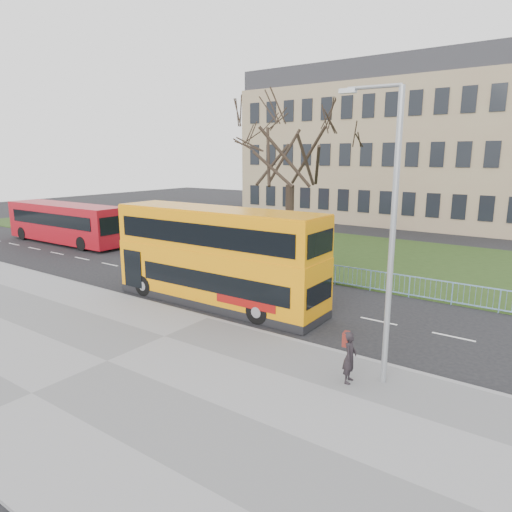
# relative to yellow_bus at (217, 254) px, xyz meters

# --- Properties ---
(ground) EXTENTS (120.00, 120.00, 0.00)m
(ground) POSITION_rel_yellow_bus_xyz_m (1.13, -0.39, -2.40)
(ground) COLOR black
(ground) RESTS_ON ground
(pavement) EXTENTS (80.00, 10.50, 0.12)m
(pavement) POSITION_rel_yellow_bus_xyz_m (1.13, -7.14, -2.34)
(pavement) COLOR slate
(pavement) RESTS_ON ground
(kerb) EXTENTS (80.00, 0.20, 0.14)m
(kerb) POSITION_rel_yellow_bus_xyz_m (1.13, -1.94, -2.33)
(kerb) COLOR gray
(kerb) RESTS_ON ground
(grass_verge) EXTENTS (80.00, 15.40, 0.08)m
(grass_verge) POSITION_rel_yellow_bus_xyz_m (1.13, 13.91, -2.36)
(grass_verge) COLOR #1F3312
(grass_verge) RESTS_ON ground
(guard_railing) EXTENTS (40.00, 0.12, 1.10)m
(guard_railing) POSITION_rel_yellow_bus_xyz_m (1.13, 6.21, -1.85)
(guard_railing) COLOR #7FAFE2
(guard_railing) RESTS_ON ground
(bare_tree) EXTENTS (8.29, 8.29, 11.84)m
(bare_tree) POSITION_rel_yellow_bus_xyz_m (-1.87, 9.61, 3.60)
(bare_tree) COLOR black
(bare_tree) RESTS_ON grass_verge
(civic_building) EXTENTS (30.00, 15.00, 14.00)m
(civic_building) POSITION_rel_yellow_bus_xyz_m (-3.87, 34.61, 4.60)
(civic_building) COLOR #8D7459
(civic_building) RESTS_ON ground
(yellow_bus) EXTENTS (10.69, 2.64, 4.47)m
(yellow_bus) POSITION_rel_yellow_bus_xyz_m (0.00, 0.00, 0.00)
(yellow_bus) COLOR orange
(yellow_bus) RESTS_ON ground
(red_bus) EXTENTS (11.95, 2.86, 3.14)m
(red_bus) POSITION_rel_yellow_bus_xyz_m (-19.88, 4.87, -0.72)
(red_bus) COLOR maroon
(red_bus) RESTS_ON ground
(pedestrian) EXTENTS (0.48, 0.65, 1.62)m
(pedestrian) POSITION_rel_yellow_bus_xyz_m (8.38, -3.80, -1.47)
(pedestrian) COLOR black
(pedestrian) RESTS_ON pavement
(street_lamp) EXTENTS (1.83, 0.33, 8.64)m
(street_lamp) POSITION_rel_yellow_bus_xyz_m (9.13, -3.19, 2.46)
(street_lamp) COLOR gray
(street_lamp) RESTS_ON pavement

